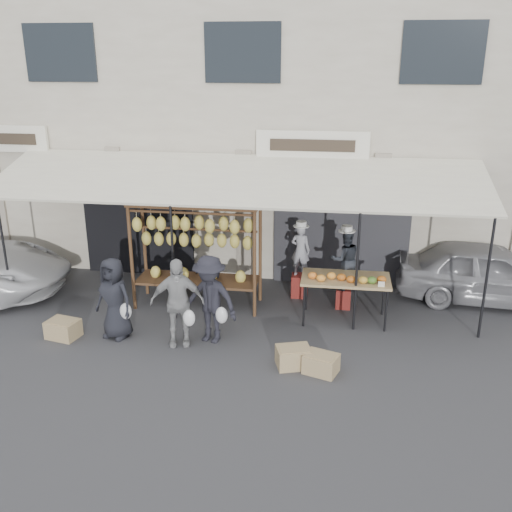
{
  "coord_description": "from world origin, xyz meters",
  "views": [
    {
      "loc": [
        2.08,
        -8.84,
        4.96
      ],
      "look_at": [
        0.58,
        1.4,
        1.3
      ],
      "focal_mm": 40.0,
      "sensor_mm": 36.0,
      "label": 1
    }
  ],
  "objects_px": {
    "produce_table": "(346,280)",
    "customer_right": "(210,299)",
    "crate_near_b": "(321,364)",
    "crate_near_a": "(293,357)",
    "crate_far": "(63,329)",
    "vendor_right": "(345,260)",
    "sedan": "(489,273)",
    "customer_left": "(114,298)",
    "customer_mid": "(177,302)",
    "banana_rack": "(195,234)",
    "vendor_left": "(300,250)"
  },
  "relations": [
    {
      "from": "banana_rack",
      "to": "customer_left",
      "type": "distance_m",
      "value": 2.11
    },
    {
      "from": "vendor_right",
      "to": "customer_right",
      "type": "relative_size",
      "value": 0.77
    },
    {
      "from": "crate_near_a",
      "to": "sedan",
      "type": "relative_size",
      "value": 0.15
    },
    {
      "from": "customer_left",
      "to": "sedan",
      "type": "distance_m",
      "value": 7.65
    },
    {
      "from": "crate_far",
      "to": "banana_rack",
      "type": "bearing_deg",
      "value": 39.48
    },
    {
      "from": "vendor_left",
      "to": "customer_left",
      "type": "relative_size",
      "value": 0.73
    },
    {
      "from": "customer_right",
      "to": "sedan",
      "type": "xyz_separation_m",
      "value": [
        5.4,
        2.59,
        -0.18
      ]
    },
    {
      "from": "customer_left",
      "to": "customer_right",
      "type": "relative_size",
      "value": 0.94
    },
    {
      "from": "sedan",
      "to": "customer_mid",
      "type": "bearing_deg",
      "value": 120.32
    },
    {
      "from": "vendor_right",
      "to": "produce_table",
      "type": "bearing_deg",
      "value": 74.2
    },
    {
      "from": "banana_rack",
      "to": "sedan",
      "type": "bearing_deg",
      "value": 10.43
    },
    {
      "from": "crate_near_a",
      "to": "crate_far",
      "type": "relative_size",
      "value": 1.0
    },
    {
      "from": "produce_table",
      "to": "customer_right",
      "type": "distance_m",
      "value": 2.68
    },
    {
      "from": "produce_table",
      "to": "customer_left",
      "type": "relative_size",
      "value": 1.11
    },
    {
      "from": "customer_mid",
      "to": "produce_table",
      "type": "bearing_deg",
      "value": 11.44
    },
    {
      "from": "crate_near_a",
      "to": "sedan",
      "type": "distance_m",
      "value": 5.06
    },
    {
      "from": "produce_table",
      "to": "customer_mid",
      "type": "height_order",
      "value": "customer_mid"
    },
    {
      "from": "produce_table",
      "to": "vendor_left",
      "type": "bearing_deg",
      "value": 130.59
    },
    {
      "from": "customer_left",
      "to": "crate_far",
      "type": "height_order",
      "value": "customer_left"
    },
    {
      "from": "customer_mid",
      "to": "crate_near_b",
      "type": "bearing_deg",
      "value": -26.89
    },
    {
      "from": "customer_mid",
      "to": "crate_near_a",
      "type": "bearing_deg",
      "value": -26.18
    },
    {
      "from": "customer_right",
      "to": "crate_near_a",
      "type": "relative_size",
      "value": 2.94
    },
    {
      "from": "banana_rack",
      "to": "customer_right",
      "type": "distance_m",
      "value": 1.77
    },
    {
      "from": "customer_mid",
      "to": "crate_near_b",
      "type": "relative_size",
      "value": 3.07
    },
    {
      "from": "sedan",
      "to": "vendor_left",
      "type": "bearing_deg",
      "value": 99.7
    },
    {
      "from": "banana_rack",
      "to": "customer_left",
      "type": "relative_size",
      "value": 1.69
    },
    {
      "from": "vendor_right",
      "to": "crate_near_b",
      "type": "bearing_deg",
      "value": 64.9
    },
    {
      "from": "customer_right",
      "to": "banana_rack",
      "type": "bearing_deg",
      "value": 128.13
    },
    {
      "from": "crate_near_a",
      "to": "crate_near_b",
      "type": "bearing_deg",
      "value": -16.87
    },
    {
      "from": "produce_table",
      "to": "sedan",
      "type": "xyz_separation_m",
      "value": [
        2.99,
        1.43,
        -0.24
      ]
    },
    {
      "from": "produce_table",
      "to": "vendor_left",
      "type": "distance_m",
      "value": 1.48
    },
    {
      "from": "customer_left",
      "to": "crate_far",
      "type": "relative_size",
      "value": 2.75
    },
    {
      "from": "customer_mid",
      "to": "customer_right",
      "type": "xyz_separation_m",
      "value": [
        0.55,
        0.2,
        0.0
      ]
    },
    {
      "from": "produce_table",
      "to": "crate_near_b",
      "type": "relative_size",
      "value": 3.2
    },
    {
      "from": "vendor_left",
      "to": "customer_mid",
      "type": "height_order",
      "value": "customer_mid"
    },
    {
      "from": "customer_left",
      "to": "customer_right",
      "type": "xyz_separation_m",
      "value": [
        1.77,
        0.09,
        0.05
      ]
    },
    {
      "from": "produce_table",
      "to": "customer_right",
      "type": "height_order",
      "value": "customer_right"
    },
    {
      "from": "banana_rack",
      "to": "vendor_left",
      "type": "bearing_deg",
      "value": 21.1
    },
    {
      "from": "produce_table",
      "to": "sedan",
      "type": "relative_size",
      "value": 0.45
    },
    {
      "from": "crate_near_a",
      "to": "crate_near_b",
      "type": "height_order",
      "value": "crate_near_a"
    },
    {
      "from": "crate_far",
      "to": "sedan",
      "type": "relative_size",
      "value": 0.15
    },
    {
      "from": "banana_rack",
      "to": "produce_table",
      "type": "height_order",
      "value": "banana_rack"
    },
    {
      "from": "crate_near_b",
      "to": "sedan",
      "type": "height_order",
      "value": "sedan"
    },
    {
      "from": "customer_right",
      "to": "crate_far",
      "type": "height_order",
      "value": "customer_right"
    },
    {
      "from": "customer_mid",
      "to": "crate_near_a",
      "type": "distance_m",
      "value": 2.27
    },
    {
      "from": "vendor_left",
      "to": "customer_right",
      "type": "relative_size",
      "value": 0.69
    },
    {
      "from": "vendor_right",
      "to": "customer_mid",
      "type": "height_order",
      "value": "vendor_right"
    },
    {
      "from": "customer_mid",
      "to": "sedan",
      "type": "relative_size",
      "value": 0.43
    },
    {
      "from": "customer_mid",
      "to": "customer_right",
      "type": "height_order",
      "value": "customer_right"
    },
    {
      "from": "crate_near_b",
      "to": "crate_far",
      "type": "height_order",
      "value": "crate_far"
    }
  ]
}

